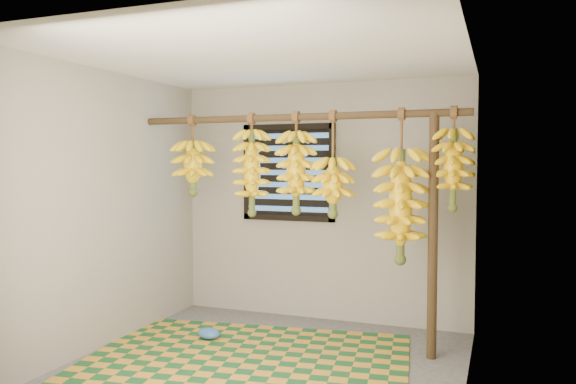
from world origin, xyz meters
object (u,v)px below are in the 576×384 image
at_px(plastic_bag, 209,333).
at_px(banana_bunch_b, 252,172).
at_px(banana_bunch_c, 333,187).
at_px(banana_bunch_d, 296,172).
at_px(woven_mat, 242,364).
at_px(banana_bunch_e, 401,206).
at_px(support_post, 433,237).
at_px(banana_bunch_f, 453,169).
at_px(banana_bunch_a, 193,167).

height_order(plastic_bag, banana_bunch_b, banana_bunch_b).
bearing_deg(banana_bunch_c, banana_bunch_b, 180.00).
relative_size(banana_bunch_c, banana_bunch_d, 1.02).
distance_m(woven_mat, banana_bunch_e, 1.81).
xyz_separation_m(plastic_bag, banana_bunch_d, (0.76, 0.22, 1.46)).
height_order(banana_bunch_b, banana_bunch_d, same).
distance_m(support_post, banana_bunch_f, 0.57).
relative_size(plastic_bag, banana_bunch_c, 0.26).
xyz_separation_m(support_post, banana_bunch_d, (-1.18, 0.00, 0.52)).
height_order(banana_bunch_c, banana_bunch_f, same).
distance_m(plastic_bag, banana_bunch_a, 1.54).
height_order(woven_mat, plastic_bag, plastic_bag).
bearing_deg(banana_bunch_b, banana_bunch_c, -0.00).
bearing_deg(plastic_bag, woven_mat, -39.70).
bearing_deg(support_post, plastic_bag, -173.47).
relative_size(banana_bunch_c, banana_bunch_e, 0.72).
bearing_deg(banana_bunch_f, banana_bunch_b, 180.00).
xyz_separation_m(woven_mat, plastic_bag, (-0.55, 0.46, 0.05)).
distance_m(banana_bunch_a, banana_bunch_c, 1.39).
relative_size(support_post, plastic_bag, 8.61).
height_order(support_post, plastic_bag, support_post).
xyz_separation_m(support_post, banana_bunch_e, (-0.26, 0.00, 0.25)).
height_order(banana_bunch_b, banana_bunch_e, same).
relative_size(woven_mat, banana_bunch_a, 3.46).
bearing_deg(support_post, banana_bunch_d, 180.00).
height_order(support_post, banana_bunch_d, banana_bunch_d).
height_order(plastic_bag, banana_bunch_e, banana_bunch_e).
xyz_separation_m(banana_bunch_a, banana_bunch_d, (1.04, 0.00, -0.04)).
height_order(banana_bunch_a, banana_bunch_d, same).
bearing_deg(banana_bunch_a, woven_mat, -39.23).
bearing_deg(banana_bunch_d, banana_bunch_e, 0.00).
bearing_deg(plastic_bag, banana_bunch_a, 141.70).
distance_m(banana_bunch_b, banana_bunch_f, 1.76).
relative_size(woven_mat, banana_bunch_d, 2.89).
xyz_separation_m(banana_bunch_c, banana_bunch_f, (0.99, 0.00, 0.16)).
xyz_separation_m(banana_bunch_d, banana_bunch_e, (0.92, 0.00, -0.27)).
relative_size(woven_mat, banana_bunch_e, 2.03).
bearing_deg(banana_bunch_d, plastic_bag, -163.72).
bearing_deg(banana_bunch_e, support_post, 0.00).
xyz_separation_m(plastic_bag, banana_bunch_a, (-0.28, 0.22, 1.50)).
bearing_deg(banana_bunch_d, banana_bunch_c, -0.00).
height_order(banana_bunch_b, banana_bunch_f, same).
bearing_deg(woven_mat, banana_bunch_a, 140.77).
bearing_deg(support_post, woven_mat, -153.88).
height_order(banana_bunch_a, banana_bunch_c, same).
relative_size(support_post, banana_bunch_c, 2.20).
height_order(support_post, banana_bunch_e, banana_bunch_e).
height_order(banana_bunch_c, banana_bunch_e, same).
distance_m(plastic_bag, banana_bunch_e, 2.07).
bearing_deg(banana_bunch_f, banana_bunch_e, 180.00).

